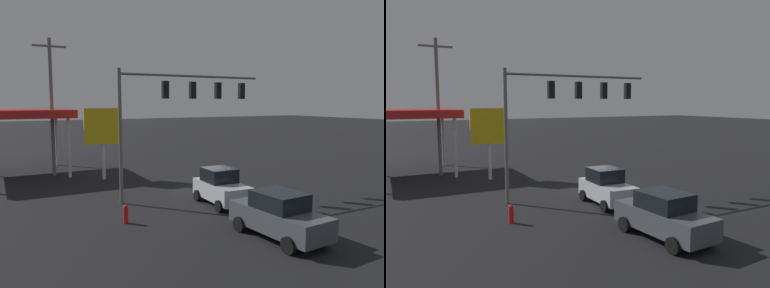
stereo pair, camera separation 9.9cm
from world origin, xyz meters
TOP-DOWN VIEW (x-y plane):
  - ground_plane at (0.00, 0.00)m, footprint 200.00×200.00m
  - traffic_signal_assembly at (2.06, 0.36)m, footprint 9.13×0.43m
  - utility_pole at (7.81, -9.73)m, footprint 2.40×0.26m
  - gas_station_canopy at (10.64, -11.55)m, footprint 8.74×7.37m
  - price_sign at (4.82, -6.57)m, footprint 2.66×0.27m
  - hatchback_crossing at (0.85, 3.01)m, footprint 2.09×3.87m
  - sedan_waiting at (1.52, 8.50)m, footprint 2.29×4.51m
  - fire_hydrant at (6.54, 3.75)m, footprint 0.24×0.24m

SIDE VIEW (x-z plane):
  - ground_plane at x=0.00m, z-range 0.00..0.00m
  - fire_hydrant at x=6.54m, z-range 0.00..0.88m
  - hatchback_crossing at x=0.85m, z-range -0.04..1.93m
  - sedan_waiting at x=1.52m, z-range -0.01..1.92m
  - price_sign at x=4.82m, z-range 1.10..6.27m
  - gas_station_canopy at x=10.64m, z-range 2.15..7.18m
  - utility_pole at x=7.81m, z-range 0.29..10.58m
  - traffic_signal_assembly at x=2.06m, z-range 1.97..9.38m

